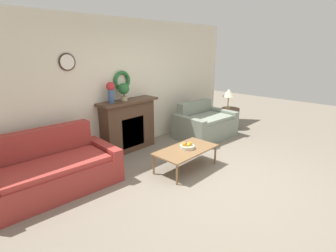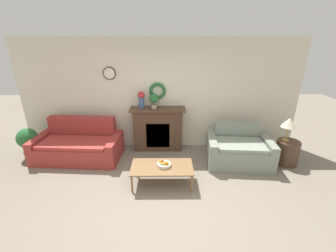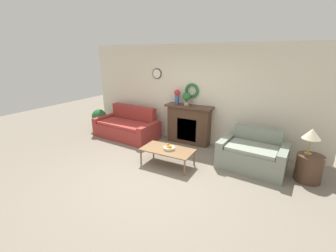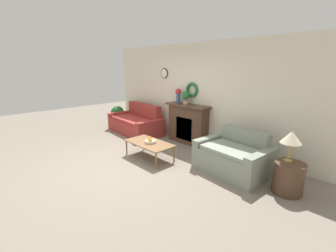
# 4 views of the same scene
# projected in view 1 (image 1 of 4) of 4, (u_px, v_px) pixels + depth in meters

# --- Properties ---
(ground_plane) EXTENTS (16.00, 16.00, 0.00)m
(ground_plane) POSITION_uv_depth(u_px,v_px,m) (215.00, 182.00, 4.31)
(ground_plane) COLOR gray
(wall_back) EXTENTS (6.80, 0.14, 2.70)m
(wall_back) POSITION_uv_depth(u_px,v_px,m) (123.00, 86.00, 5.46)
(wall_back) COLOR beige
(wall_back) RESTS_ON ground_plane
(fireplace) EXTENTS (1.33, 0.41, 1.09)m
(fireplace) POSITION_uv_depth(u_px,v_px,m) (128.00, 125.00, 5.52)
(fireplace) COLOR #4C3323
(fireplace) RESTS_ON ground_plane
(couch_left) EXTENTS (1.99, 1.09, 0.91)m
(couch_left) POSITION_uv_depth(u_px,v_px,m) (52.00, 171.00, 4.02)
(couch_left) COLOR #9E332D
(couch_left) RESTS_ON ground_plane
(loveseat_right) EXTENTS (1.47, 1.08, 0.83)m
(loveseat_right) POSITION_uv_depth(u_px,v_px,m) (204.00, 124.00, 6.44)
(loveseat_right) COLOR gray
(loveseat_right) RESTS_ON ground_plane
(coffee_table) EXTENTS (1.18, 0.62, 0.38)m
(coffee_table) POSITION_uv_depth(u_px,v_px,m) (186.00, 151.00, 4.69)
(coffee_table) COLOR olive
(coffee_table) RESTS_ON ground_plane
(fruit_bowl) EXTENTS (0.26, 0.26, 0.13)m
(fruit_bowl) POSITION_uv_depth(u_px,v_px,m) (187.00, 146.00, 4.70)
(fruit_bowl) COLOR beige
(fruit_bowl) RESTS_ON coffee_table
(side_table_by_loveseat) EXTENTS (0.49, 0.49, 0.54)m
(side_table_by_loveseat) POSITION_uv_depth(u_px,v_px,m) (230.00, 118.00, 7.15)
(side_table_by_loveseat) COLOR #4C3323
(side_table_by_loveseat) RESTS_ON ground_plane
(table_lamp) EXTENTS (0.33, 0.33, 0.53)m
(table_lamp) POSITION_uv_depth(u_px,v_px,m) (229.00, 93.00, 6.94)
(table_lamp) COLOR #B28E42
(table_lamp) RESTS_ON side_table_by_loveseat
(vase_on_mantel_left) EXTENTS (0.17, 0.17, 0.40)m
(vase_on_mantel_left) POSITION_uv_depth(u_px,v_px,m) (111.00, 91.00, 5.03)
(vase_on_mantel_left) COLOR #3D5684
(vase_on_mantel_left) RESTS_ON fireplace
(potted_plant_on_mantel) EXTENTS (0.22, 0.22, 0.36)m
(potted_plant_on_mantel) POSITION_uv_depth(u_px,v_px,m) (124.00, 90.00, 5.23)
(potted_plant_on_mantel) COLOR tan
(potted_plant_on_mantel) RESTS_ON fireplace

